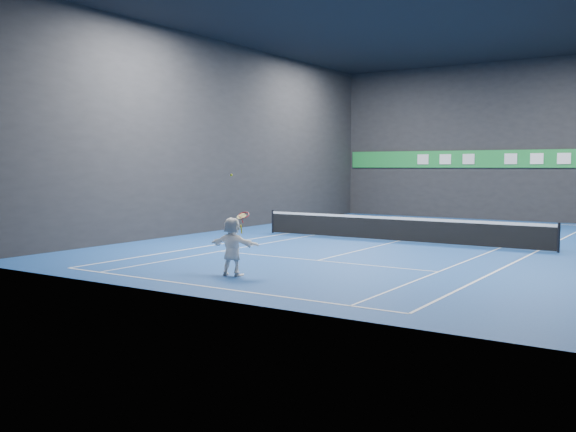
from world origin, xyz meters
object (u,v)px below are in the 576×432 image
Objects in this scene: player at (232,246)px; tennis_net at (397,228)px; tennis_ball at (231,175)px; tennis_racket at (243,217)px.

player reaches higher than tennis_net.
player is 2.03m from tennis_ball.
tennis_net is at bearing 85.79° from tennis_ball.
tennis_racket is at bearing -179.31° from player.
tennis_net is 19.48× the size of tennis_racket.
player is 10.21m from tennis_net.
tennis_net is (0.73, 9.96, -2.29)m from tennis_ball.
tennis_ball reaches higher than tennis_net.
player is at bearing -172.32° from tennis_racket.
tennis_ball is 0.11× the size of tennis_racket.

